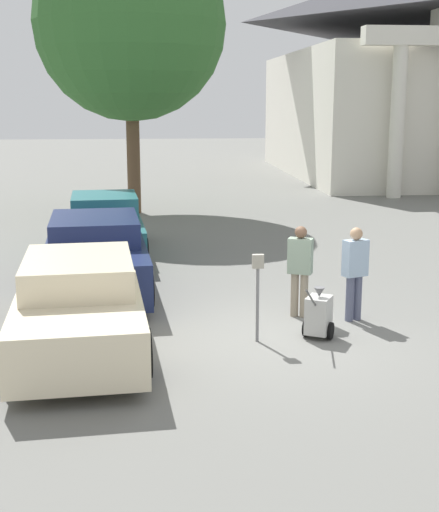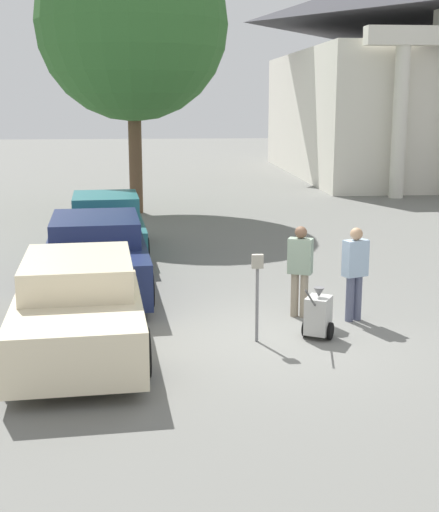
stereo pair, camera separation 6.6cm
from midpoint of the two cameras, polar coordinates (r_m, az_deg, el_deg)
The scene contains 10 objects.
ground_plane at distance 11.66m, azimuth 4.15°, elevation -6.54°, with size 120.00×120.00×0.00m, color slate.
parked_car_cream at distance 11.42m, azimuth -10.98°, elevation -3.58°, with size 2.27×5.37×1.43m.
parked_car_navy at distance 14.75m, azimuth -9.70°, elevation 0.20°, with size 2.37×5.43×1.50m.
parked_car_teal at distance 17.84m, azimuth -8.94°, elevation 2.30°, with size 2.16×4.74×1.52m.
parking_meter at distance 11.20m, azimuth 3.21°, elevation -2.05°, with size 0.18×0.09×1.42m.
person_worker at distance 12.57m, azimuth 6.61°, elevation -0.80°, with size 0.47×0.37×1.63m.
person_supervisor at distance 12.50m, azimuth 10.94°, elevation -0.98°, with size 0.47×0.36×1.65m.
equipment_cart at distance 11.63m, azimuth 8.06°, elevation -4.69°, with size 0.65×0.96×1.00m.
church at distance 37.80m, azimuth 15.44°, elevation 14.53°, with size 12.10×17.57×23.70m.
shade_tree at distance 24.31m, azimuth -6.93°, elevation 17.97°, with size 6.24×6.24×9.30m.
Camera 2 is at (-1.80, -10.88, 3.79)m, focal length 50.00 mm.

